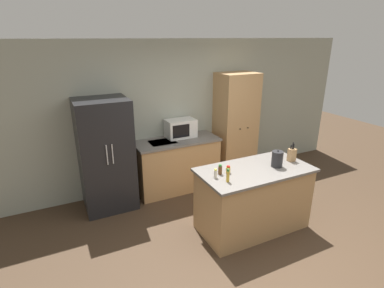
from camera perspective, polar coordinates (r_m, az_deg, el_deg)
ground_plane at (r=4.25m, az=12.13°, el=-18.88°), size 14.00×14.00×0.00m
wall_back at (r=5.49m, az=-1.89°, el=5.81°), size 7.20×0.06×2.60m
refrigerator at (r=4.86m, az=-16.10°, el=-2.04°), size 0.79×0.73×1.77m
back_counter at (r=5.38m, az=-2.89°, el=-3.88°), size 1.48×0.64×0.93m
pantry_cabinet at (r=5.78m, az=8.25°, el=3.32°), size 0.72×0.57×2.01m
kitchen_island at (r=4.39m, az=11.53°, el=-10.14°), size 1.57×0.81×0.93m
microwave at (r=5.31m, az=-2.18°, el=3.01°), size 0.52×0.33×0.32m
knife_block at (r=4.54m, az=18.48°, el=-1.91°), size 0.10×0.08×0.29m
spice_bottle_tall_dark at (r=3.82m, az=4.49°, el=-5.66°), size 0.04×0.04×0.13m
spice_bottle_short_red at (r=3.73m, az=6.85°, el=-6.05°), size 0.04×0.04×0.17m
spice_bottle_amber_oil at (r=3.93m, az=5.37°, el=-4.90°), size 0.05×0.05×0.13m
spice_bottle_green_herb at (r=3.98m, az=6.90°, el=-4.87°), size 0.06×0.06×0.10m
kettle at (r=4.28m, az=15.92°, el=-2.76°), size 0.15×0.15×0.25m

